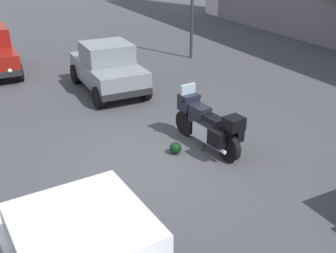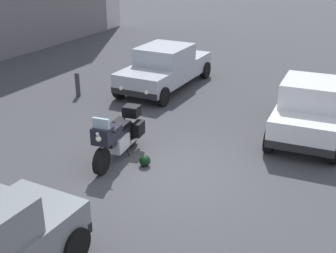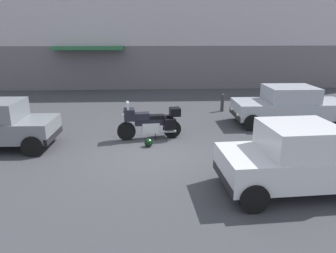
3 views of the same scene
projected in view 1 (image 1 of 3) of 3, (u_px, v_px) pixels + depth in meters
ground_plane at (146, 162)px, 9.15m from camera, size 80.00×80.00×0.00m
motorcycle at (207, 123)px, 9.53m from camera, size 2.26×0.86×1.36m
helmet at (175, 148)px, 9.45m from camera, size 0.28×0.28×0.28m
car_compact_side at (108, 68)px, 13.04m from camera, size 3.50×1.76×1.56m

